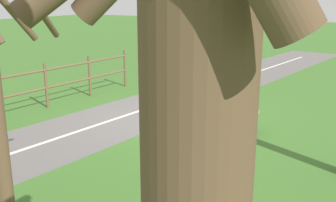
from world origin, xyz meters
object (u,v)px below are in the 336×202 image
at_px(person_seated, 200,90).
at_px(bicycle, 177,102).
at_px(backpack, 166,119).
at_px(bench, 217,112).

xyz_separation_m(person_seated, bicycle, (0.75, -0.22, -0.45)).
distance_m(bicycle, backpack, 0.89).
bearing_deg(bicycle, person_seated, 65.35).
bearing_deg(bicycle, backpack, 4.01).
bearing_deg(backpack, bicycle, -77.48).
height_order(bench, bicycle, bicycle).
distance_m(bench, bicycle, 1.21).
xyz_separation_m(bench, backpack, (1.00, 0.64, -0.15)).
bearing_deg(person_seated, bicycle, -16.97).
bearing_deg(person_seated, backpack, 47.58).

